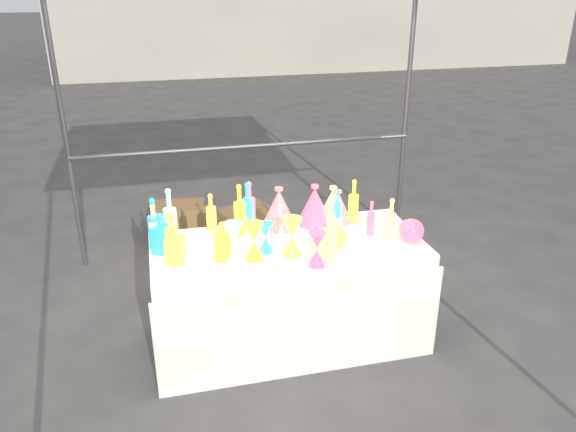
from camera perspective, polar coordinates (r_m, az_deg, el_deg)
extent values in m
plane|color=#5D5B56|center=(4.12, 0.00, -12.23)|extent=(80.00, 80.00, 0.00)
cylinder|color=gray|center=(4.95, -21.74, 7.73)|extent=(0.04, 0.04, 2.40)
cylinder|color=gray|center=(5.41, 11.89, 10.12)|extent=(0.04, 0.04, 2.40)
cylinder|color=gray|center=(4.99, -4.08, 7.06)|extent=(3.00, 0.04, 0.04)
cube|color=white|center=(3.91, 0.00, -7.76)|extent=(1.80, 0.80, 0.75)
cube|color=white|center=(3.59, 1.62, -11.59)|extent=(1.84, 0.02, 0.68)
cube|color=white|center=(3.35, -7.49, -9.24)|extent=(0.06, 0.00, 0.03)
cube|color=white|center=(3.45, 2.53, -8.02)|extent=(0.06, 0.00, 0.03)
cube|color=white|center=(3.61, 10.24, -6.91)|extent=(0.06, 0.00, 0.03)
cube|color=olive|center=(5.55, -10.87, -0.61)|extent=(0.52, 0.40, 0.36)
cube|color=olive|center=(5.95, -4.84, -0.09)|extent=(0.91, 0.78, 0.07)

